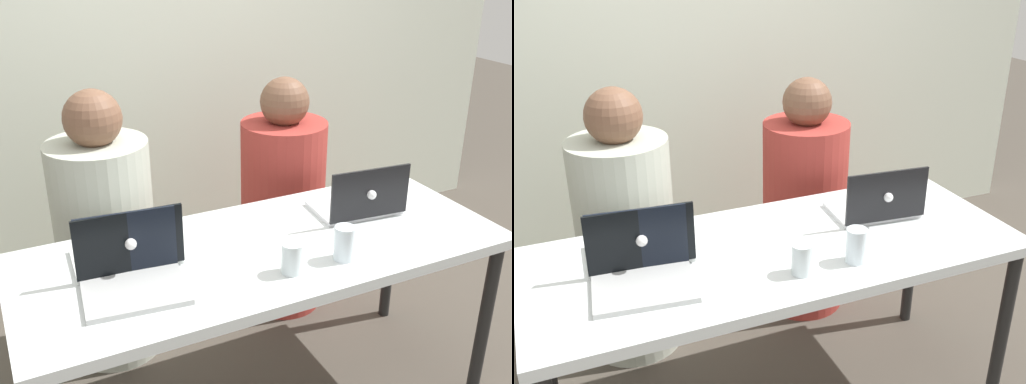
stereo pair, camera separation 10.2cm
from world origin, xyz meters
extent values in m
cube|color=silver|center=(0.00, 1.38, 1.20)|extent=(4.50, 0.10, 2.39)
cube|color=silver|center=(0.00, 0.00, 0.71)|extent=(1.73, 0.69, 0.04)
cylinder|color=black|center=(0.81, -0.30, 0.34)|extent=(0.05, 0.05, 0.69)
cylinder|color=black|center=(-0.81, 0.30, 0.34)|extent=(0.05, 0.05, 0.69)
cylinder|color=black|center=(0.81, 0.30, 0.34)|extent=(0.05, 0.05, 0.69)
cylinder|color=#B2B7A6|center=(-0.42, 0.65, 0.49)|extent=(0.48, 0.48, 0.97)
sphere|color=brown|center=(-0.42, 0.65, 1.07)|extent=(0.23, 0.23, 0.23)
cylinder|color=#A4342D|center=(0.42, 0.65, 0.47)|extent=(0.42, 0.42, 0.94)
sphere|color=brown|center=(0.42, 0.65, 1.04)|extent=(0.22, 0.22, 0.22)
cube|color=silver|center=(0.45, 0.11, 0.74)|extent=(0.34, 0.24, 0.02)
cube|color=black|center=(0.44, 0.00, 0.84)|extent=(0.32, 0.04, 0.20)
sphere|color=white|center=(0.44, -0.01, 0.84)|extent=(0.04, 0.04, 0.04)
cube|color=silver|center=(-0.46, 0.13, 0.74)|extent=(0.36, 0.24, 0.02)
cube|color=black|center=(-0.47, 0.02, 0.85)|extent=(0.34, 0.03, 0.21)
sphere|color=white|center=(-0.47, 0.00, 0.85)|extent=(0.04, 0.04, 0.04)
cube|color=#B3B5B5|center=(-0.49, -0.10, 0.74)|extent=(0.34, 0.26, 0.02)
cube|color=black|center=(-0.48, 0.02, 0.85)|extent=(0.31, 0.04, 0.21)
sphere|color=white|center=(-0.47, 0.03, 0.85)|extent=(0.04, 0.04, 0.04)
cylinder|color=silver|center=(0.20, -0.19, 0.79)|extent=(0.07, 0.07, 0.12)
cylinder|color=silver|center=(0.20, -0.19, 0.76)|extent=(0.06, 0.06, 0.07)
cylinder|color=silver|center=(0.00, -0.19, 0.78)|extent=(0.07, 0.07, 0.11)
cylinder|color=silver|center=(0.00, -0.19, 0.76)|extent=(0.06, 0.06, 0.06)
camera|label=1|loc=(-0.83, -1.64, 1.75)|focal=42.00mm
camera|label=2|loc=(-0.74, -1.68, 1.75)|focal=42.00mm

